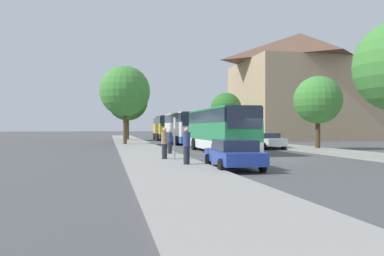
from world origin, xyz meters
name	(u,v)px	position (x,y,z in m)	size (l,w,h in m)	color
ground_plane	(269,158)	(0.00, 0.00, 0.00)	(300.00, 300.00, 0.00)	#4C4C4F
sidewalk_left	(157,159)	(-7.00, 0.00, 0.07)	(4.00, 120.00, 0.15)	gray
sidewalk_right	(367,155)	(7.00, 0.00, 0.07)	(4.00, 120.00, 0.15)	gray
building_right_background	(300,86)	(19.85, 32.25, 8.40)	(18.79, 15.80, 16.80)	tan
bus_front	(220,129)	(-1.33, 6.16, 1.79)	(2.94, 11.24, 3.35)	silver
bus_middle	(183,128)	(-1.41, 20.61, 1.89)	(2.86, 10.66, 3.55)	#2D519E
bus_rear	(165,127)	(-1.47, 34.20, 1.89)	(3.14, 11.54, 3.56)	#2D2D2D
parked_car_left_curb	(234,154)	(-4.11, -5.23, 0.73)	(2.21, 4.37, 1.38)	#233D9E
parked_car_right_near	(268,141)	(4.17, 9.55, 0.75)	(2.02, 4.26, 1.41)	silver
parked_car_right_far	(212,136)	(3.80, 26.46, 0.80)	(2.14, 4.68, 1.54)	black
bus_stop_sign	(174,133)	(-6.23, -1.46, 1.62)	(0.08, 0.45, 2.36)	gray
pedestrian_waiting_near	(164,143)	(-6.67, -0.66, 1.04)	(0.36, 0.36, 1.77)	#23232D
pedestrian_waiting_far	(187,146)	(-6.07, -3.92, 1.06)	(0.36, 0.36, 1.79)	#23232D
pedestrian_walking_back	(170,141)	(-5.68, 3.54, 0.97)	(0.36, 0.36, 1.64)	#23232D
tree_left_near	(125,91)	(-8.03, 18.78, 5.77)	(5.36, 5.36, 8.32)	#513D23
tree_left_far	(128,100)	(-7.06, 32.82, 5.79)	(5.84, 5.84, 8.57)	#47331E
tree_right_near	(318,100)	(7.85, 7.36, 4.28)	(4.10, 4.10, 6.20)	#47331E
tree_right_far	(226,108)	(6.69, 29.49, 4.66)	(4.41, 4.41, 6.73)	#47331E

